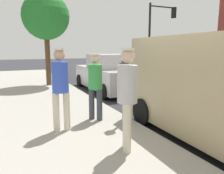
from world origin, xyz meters
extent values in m
plane|color=#2D2D33|center=(0.00, 0.00, 0.00)|extent=(80.00, 80.00, 0.00)
cube|color=#9E998E|center=(3.50, 0.00, 0.07)|extent=(5.00, 32.00, 0.15)
cylinder|color=gray|center=(1.35, -0.98, 0.72)|extent=(0.07, 0.07, 1.15)
cube|color=#4C4C51|center=(1.35, -0.98, 1.44)|extent=(0.14, 0.18, 0.28)
sphere|color=#47474C|center=(1.35, -0.98, 1.61)|extent=(0.12, 0.12, 0.12)
cylinder|color=beige|center=(1.97, 0.32, 0.57)|extent=(0.14, 0.14, 0.84)
cylinder|color=beige|center=(1.88, 0.12, 0.57)|extent=(0.14, 0.14, 0.84)
cylinder|color=#B7B7B7|center=(1.93, 0.22, 1.31)|extent=(0.34, 0.34, 0.63)
sphere|color=beige|center=(1.93, 0.22, 1.77)|extent=(0.23, 0.23, 0.23)
cylinder|color=silver|center=(1.93, 0.22, 1.88)|extent=(0.22, 0.22, 0.04)
cylinder|color=#383D47|center=(1.90, -1.64, 0.54)|extent=(0.14, 0.14, 0.78)
cylinder|color=#383D47|center=(1.76, -1.47, 0.54)|extent=(0.14, 0.14, 0.78)
cylinder|color=green|center=(1.83, -1.55, 1.22)|extent=(0.34, 0.34, 0.58)
sphere|color=beige|center=(1.83, -1.55, 1.65)|extent=(0.21, 0.21, 0.21)
cylinder|color=silver|center=(1.83, -1.55, 1.75)|extent=(0.20, 0.20, 0.04)
cylinder|color=beige|center=(2.86, -1.17, 0.57)|extent=(0.14, 0.14, 0.84)
cylinder|color=beige|center=(2.64, -1.14, 0.57)|extent=(0.14, 0.14, 0.84)
cylinder|color=blue|center=(2.75, -1.16, 1.31)|extent=(0.34, 0.34, 0.63)
sphere|color=tan|center=(2.75, -1.16, 1.77)|extent=(0.23, 0.23, 0.23)
cylinder|color=silver|center=(2.75, -1.16, 1.88)|extent=(0.22, 0.22, 0.04)
cube|color=black|center=(-0.21, -1.45, 1.56)|extent=(1.84, 0.12, 0.88)
cylinder|color=black|center=(0.75, -1.07, 0.34)|extent=(0.24, 0.69, 0.68)
cylinder|color=black|center=(-1.15, -1.03, 0.34)|extent=(0.24, 0.69, 0.68)
cube|color=#BCBCC1|center=(-0.38, -5.72, 0.61)|extent=(1.86, 4.41, 0.89)
cube|color=#BCBCC1|center=(-0.38, -5.50, 1.35)|extent=(1.62, 1.99, 0.60)
cylinder|color=black|center=(0.47, -7.38, 0.30)|extent=(0.22, 0.60, 0.60)
cylinder|color=black|center=(-1.25, -7.37, 0.30)|extent=(0.22, 0.60, 0.60)
cylinder|color=black|center=(0.49, -4.08, 0.30)|extent=(0.22, 0.60, 0.60)
cylinder|color=black|center=(-1.23, -4.07, 0.30)|extent=(0.22, 0.60, 0.60)
cylinder|color=black|center=(-5.94, -10.65, 2.60)|extent=(0.16, 0.16, 5.20)
cylinder|color=black|center=(-7.14, -10.65, 5.00)|extent=(2.40, 0.10, 0.10)
cube|color=black|center=(-8.14, -10.65, 4.65)|extent=(0.24, 0.32, 0.80)
sphere|color=red|center=(-8.14, -10.82, 4.90)|extent=(0.17, 0.17, 0.17)
sphere|color=yellow|center=(-8.14, -10.82, 4.65)|extent=(0.17, 0.17, 0.17)
sphere|color=green|center=(-8.14, -10.82, 4.40)|extent=(0.17, 0.17, 0.17)
cylinder|color=brown|center=(1.98, -7.59, 1.39)|extent=(0.24, 0.24, 2.48)
sphere|color=#277C2F|center=(1.98, -7.59, 3.40)|extent=(2.19, 2.19, 2.19)
camera|label=1|loc=(3.69, 3.39, 1.89)|focal=35.27mm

